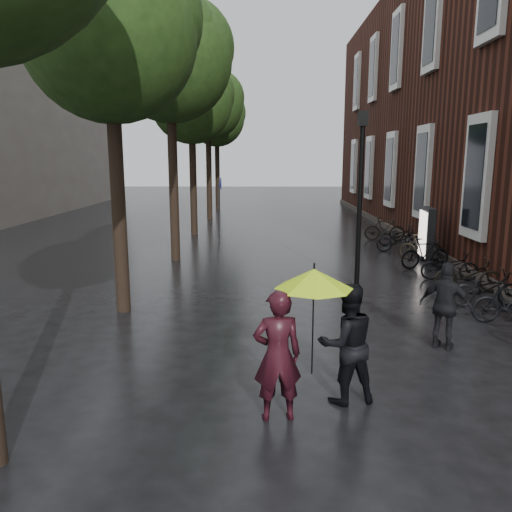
{
  "coord_description": "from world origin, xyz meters",
  "views": [
    {
      "loc": [
        -0.83,
        -4.26,
        3.53
      ],
      "look_at": [
        -0.97,
        6.58,
        1.41
      ],
      "focal_mm": 35.0,
      "sensor_mm": 36.0,
      "label": 1
    }
  ],
  "objects_px": {
    "person_burgundy": "(277,356)",
    "ad_lightbox": "(426,235)",
    "pedestrian_walking": "(446,306)",
    "parked_bicycles": "(434,257)",
    "person_black": "(347,343)",
    "lamp_post": "(361,182)"
  },
  "relations": [
    {
      "from": "person_burgundy",
      "to": "ad_lightbox",
      "type": "relative_size",
      "value": 0.97
    },
    {
      "from": "pedestrian_walking",
      "to": "parked_bicycles",
      "type": "height_order",
      "value": "pedestrian_walking"
    },
    {
      "from": "person_black",
      "to": "parked_bicycles",
      "type": "height_order",
      "value": "person_black"
    },
    {
      "from": "person_burgundy",
      "to": "person_black",
      "type": "bearing_deg",
      "value": -161.23
    },
    {
      "from": "person_black",
      "to": "ad_lightbox",
      "type": "xyz_separation_m",
      "value": [
        4.41,
        10.18,
        0.05
      ]
    },
    {
      "from": "person_burgundy",
      "to": "parked_bicycles",
      "type": "height_order",
      "value": "person_burgundy"
    },
    {
      "from": "lamp_post",
      "to": "pedestrian_walking",
      "type": "bearing_deg",
      "value": -80.68
    },
    {
      "from": "parked_bicycles",
      "to": "person_black",
      "type": "bearing_deg",
      "value": -115.98
    },
    {
      "from": "pedestrian_walking",
      "to": "lamp_post",
      "type": "xyz_separation_m",
      "value": [
        -0.77,
        4.69,
        2.07
      ]
    },
    {
      "from": "person_burgundy",
      "to": "parked_bicycles",
      "type": "relative_size",
      "value": 0.14
    },
    {
      "from": "pedestrian_walking",
      "to": "person_black",
      "type": "bearing_deg",
      "value": 78.29
    },
    {
      "from": "parked_bicycles",
      "to": "ad_lightbox",
      "type": "bearing_deg",
      "value": 82.39
    },
    {
      "from": "pedestrian_walking",
      "to": "ad_lightbox",
      "type": "distance_m",
      "value": 8.36
    },
    {
      "from": "lamp_post",
      "to": "person_black",
      "type": "bearing_deg",
      "value": -101.86
    },
    {
      "from": "person_black",
      "to": "pedestrian_walking",
      "type": "bearing_deg",
      "value": -149.85
    },
    {
      "from": "person_burgundy",
      "to": "ad_lightbox",
      "type": "distance_m",
      "value": 12.0
    },
    {
      "from": "parked_bicycles",
      "to": "pedestrian_walking",
      "type": "bearing_deg",
      "value": -107.15
    },
    {
      "from": "person_burgundy",
      "to": "person_black",
      "type": "xyz_separation_m",
      "value": [
        1.02,
        0.52,
        -0.02
      ]
    },
    {
      "from": "person_burgundy",
      "to": "ad_lightbox",
      "type": "bearing_deg",
      "value": -125.1
    },
    {
      "from": "pedestrian_walking",
      "to": "ad_lightbox",
      "type": "xyz_separation_m",
      "value": [
        2.22,
        8.06,
        0.12
      ]
    },
    {
      "from": "person_burgundy",
      "to": "lamp_post",
      "type": "xyz_separation_m",
      "value": [
        2.45,
        7.33,
        1.98
      ]
    },
    {
      "from": "parked_bicycles",
      "to": "ad_lightbox",
      "type": "xyz_separation_m",
      "value": [
        0.21,
        1.55,
        0.49
      ]
    }
  ]
}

